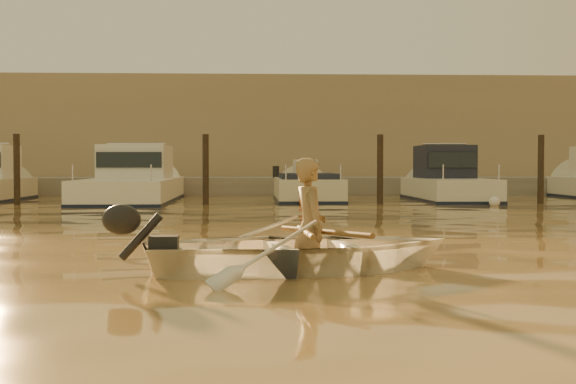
{
  "coord_description": "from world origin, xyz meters",
  "views": [
    {
      "loc": [
        1.07,
        -9.08,
        1.17
      ],
      "look_at": [
        1.62,
        2.61,
        0.75
      ],
      "focal_mm": 50.0,
      "sensor_mm": 36.0,
      "label": 1
    }
  ],
  "objects": [
    {
      "name": "ground_plane",
      "position": [
        0.0,
        0.0,
        0.0
      ],
      "size": [
        160.0,
        160.0,
        0.0
      ],
      "primitive_type": "plane",
      "color": "olive",
      "rests_on": "ground"
    },
    {
      "name": "dinghy",
      "position": [
        1.62,
        -0.39,
        0.23
      ],
      "size": [
        3.77,
        2.99,
        0.7
      ],
      "primitive_type": "imported",
      "rotation": [
        0.0,
        0.0,
        1.75
      ],
      "color": "white",
      "rests_on": "ground_plane"
    },
    {
      "name": "person",
      "position": [
        1.72,
        -0.37,
        0.46
      ],
      "size": [
        0.46,
        0.61,
        1.53
      ],
      "primitive_type": "imported",
      "rotation": [
        0.0,
        0.0,
        1.75
      ],
      "color": "olive",
      "rests_on": "dinghy"
    },
    {
      "name": "outboard_motor",
      "position": [
        0.14,
        -0.66,
        0.28
      ],
      "size": [
        0.96,
        0.55,
        0.7
      ],
      "primitive_type": null,
      "rotation": [
        0.0,
        0.0,
        0.18
      ],
      "color": "black",
      "rests_on": "dinghy"
    },
    {
      "name": "oar_port",
      "position": [
        1.87,
        -0.35,
        0.42
      ],
      "size": [
        0.85,
        1.97,
        0.13
      ],
      "primitive_type": "cylinder",
      "rotation": [
        1.54,
        0.0,
        0.39
      ],
      "color": "brown",
      "rests_on": "dinghy"
    },
    {
      "name": "oar_starboard",
      "position": [
        1.67,
        -0.38,
        0.42
      ],
      "size": [
        0.07,
        2.1,
        0.13
      ],
      "primitive_type": "cylinder",
      "rotation": [
        1.54,
        0.0,
        0.0
      ],
      "color": "brown",
      "rests_on": "dinghy"
    },
    {
      "name": "moored_boat_2",
      "position": [
        -2.58,
        16.0,
        0.62
      ],
      "size": [
        2.58,
        8.53,
        1.75
      ],
      "primitive_type": null,
      "color": "white",
      "rests_on": "ground_plane"
    },
    {
      "name": "moored_boat_3",
      "position": [
        2.86,
        16.0,
        0.22
      ],
      "size": [
        1.95,
        5.68,
        0.95
      ],
      "primitive_type": null,
      "color": "beige",
      "rests_on": "ground_plane"
    },
    {
      "name": "moored_boat_4",
      "position": [
        7.33,
        16.0,
        0.62
      ],
      "size": [
        2.0,
        6.27,
        1.75
      ],
      "primitive_type": null,
      "color": "silver",
      "rests_on": "ground_plane"
    },
    {
      "name": "piling_1",
      "position": [
        -5.5,
        13.8,
        0.9
      ],
      "size": [
        0.18,
        0.18,
        2.2
      ],
      "primitive_type": "cylinder",
      "color": "#2D2319",
      "rests_on": "ground_plane"
    },
    {
      "name": "piling_2",
      "position": [
        -0.2,
        13.8,
        0.9
      ],
      "size": [
        0.18,
        0.18,
        2.2
      ],
      "primitive_type": "cylinder",
      "color": "#2D2319",
      "rests_on": "ground_plane"
    },
    {
      "name": "piling_3",
      "position": [
        4.8,
        13.8,
        0.9
      ],
      "size": [
        0.18,
        0.18,
        2.2
      ],
      "primitive_type": "cylinder",
      "color": "#2D2319",
      "rests_on": "ground_plane"
    },
    {
      "name": "piling_4",
      "position": [
        9.5,
        13.8,
        0.9
      ],
      "size": [
        0.18,
        0.18,
        2.2
      ],
      "primitive_type": "cylinder",
      "color": "#2D2319",
      "rests_on": "ground_plane"
    },
    {
      "name": "fender_c",
      "position": [
        -1.48,
        12.7,
        0.1
      ],
      "size": [
        0.3,
        0.3,
        0.3
      ],
      "primitive_type": "sphere",
      "color": "white",
      "rests_on": "ground_plane"
    },
    {
      "name": "fender_d",
      "position": [
        2.59,
        13.39,
        0.1
      ],
      "size": [
        0.3,
        0.3,
        0.3
      ],
      "primitive_type": "sphere",
      "color": "#C84D17",
      "rests_on": "ground_plane"
    },
    {
      "name": "fender_e",
      "position": [
        7.86,
        12.86,
        0.1
      ],
      "size": [
        0.3,
        0.3,
        0.3
      ],
      "primitive_type": "sphere",
      "color": "silver",
      "rests_on": "ground_plane"
    },
    {
      "name": "quay",
      "position": [
        0.0,
        21.5,
        0.15
      ],
      "size": [
        52.0,
        4.0,
        1.0
      ],
      "primitive_type": "cube",
      "color": "gray",
      "rests_on": "ground_plane"
    },
    {
      "name": "waterfront_building",
      "position": [
        0.0,
        27.0,
        2.4
      ],
      "size": [
        46.0,
        7.0,
        4.8
      ],
      "primitive_type": "cube",
      "color": "#9E8466",
      "rests_on": "quay"
    }
  ]
}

